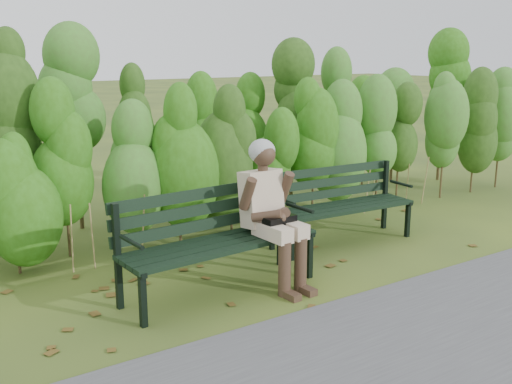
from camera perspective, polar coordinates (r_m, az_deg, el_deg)
ground at (r=6.15m, az=1.81°, el=-7.44°), size 80.00×80.00×0.00m
footpath at (r=4.69m, az=18.08°, el=-14.98°), size 60.00×2.50×0.01m
hedge_band at (r=7.41m, az=-6.50°, el=6.07°), size 11.04×1.67×2.42m
leaf_litter at (r=6.02m, az=3.31°, el=-7.89°), size 5.78×2.30×0.01m
bench_left at (r=5.52m, az=-4.03°, el=-3.85°), size 1.91×0.73×0.94m
bench_right at (r=6.99m, az=7.82°, el=-0.64°), size 1.76×0.67×0.86m
seated_woman at (r=5.60m, az=1.41°, el=-1.20°), size 0.56×0.81×1.38m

